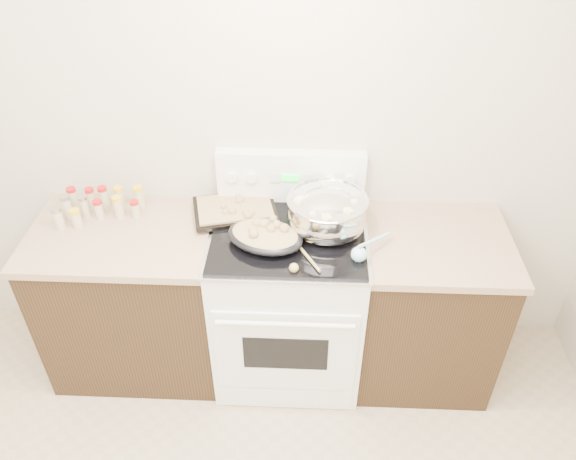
{
  "coord_description": "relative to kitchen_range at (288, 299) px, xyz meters",
  "views": [
    {
      "loc": [
        0.44,
        -0.73,
        2.62
      ],
      "look_at": [
        0.35,
        1.37,
        1.0
      ],
      "focal_mm": 35.0,
      "sensor_mm": 36.0,
      "label": 1
    }
  ],
  "objects": [
    {
      "name": "room_shell",
      "position": [
        -0.35,
        -1.42,
        1.21
      ],
      "size": [
        4.1,
        3.6,
        2.75
      ],
      "color": "beige",
      "rests_on": "ground"
    },
    {
      "name": "counter_left",
      "position": [
        -0.83,
        0.01,
        -0.03
      ],
      "size": [
        0.93,
        0.67,
        0.92
      ],
      "color": "black",
      "rests_on": "ground"
    },
    {
      "name": "counter_right",
      "position": [
        0.73,
        0.01,
        -0.03
      ],
      "size": [
        0.73,
        0.67,
        0.92
      ],
      "color": "black",
      "rests_on": "ground"
    },
    {
      "name": "kitchen_range",
      "position": [
        0.0,
        0.0,
        0.0
      ],
      "size": [
        0.78,
        0.73,
        1.22
      ],
      "color": "white",
      "rests_on": "ground"
    },
    {
      "name": "mixing_bowl",
      "position": [
        0.19,
        0.04,
        0.54
      ],
      "size": [
        0.46,
        0.46,
        0.23
      ],
      "color": "silver",
      "rests_on": "kitchen_range"
    },
    {
      "name": "roasting_pan",
      "position": [
        -0.11,
        -0.09,
        0.5
      ],
      "size": [
        0.44,
        0.37,
        0.11
      ],
      "color": "black",
      "rests_on": "kitchen_range"
    },
    {
      "name": "baking_sheet",
      "position": [
        -0.28,
        0.16,
        0.47
      ],
      "size": [
        0.47,
        0.38,
        0.06
      ],
      "color": "black",
      "rests_on": "kitchen_range"
    },
    {
      "name": "wooden_spoon",
      "position": [
        0.06,
        -0.24,
        0.46
      ],
      "size": [
        0.14,
        0.23,
        0.04
      ],
      "color": "tan",
      "rests_on": "kitchen_range"
    },
    {
      "name": "blue_ladle",
      "position": [
        0.34,
        -0.18,
        0.48
      ],
      "size": [
        0.2,
        0.21,
        0.09
      ],
      "color": "#9BDFE7",
      "rests_on": "kitchen_range"
    },
    {
      "name": "spice_jars",
      "position": [
        -0.98,
        0.14,
        0.49
      ],
      "size": [
        0.41,
        0.24,
        0.13
      ],
      "color": "#BFB28C",
      "rests_on": "counter_left"
    }
  ]
}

